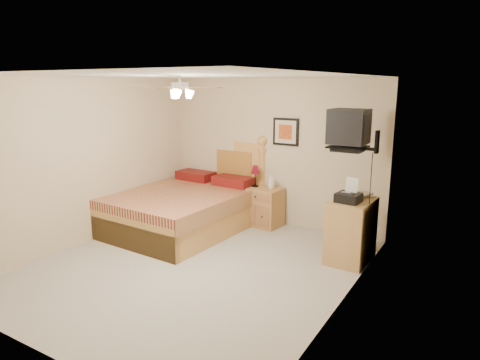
# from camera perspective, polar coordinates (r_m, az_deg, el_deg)

# --- Properties ---
(floor) EXTENTS (4.50, 4.50, 0.00)m
(floor) POSITION_cam_1_polar(r_m,az_deg,el_deg) (5.91, -6.06, -11.35)
(floor) COLOR #A09B90
(floor) RESTS_ON ground
(ceiling) EXTENTS (4.00, 4.50, 0.04)m
(ceiling) POSITION_cam_1_polar(r_m,az_deg,el_deg) (5.40, -6.69, 13.64)
(ceiling) COLOR white
(ceiling) RESTS_ON ground
(wall_back) EXTENTS (4.00, 0.04, 2.50)m
(wall_back) POSITION_cam_1_polar(r_m,az_deg,el_deg) (7.41, 4.23, 3.71)
(wall_back) COLOR #C6B391
(wall_back) RESTS_ON ground
(wall_front) EXTENTS (4.00, 0.04, 2.50)m
(wall_front) POSITION_cam_1_polar(r_m,az_deg,el_deg) (4.04, -26.11, -5.25)
(wall_front) COLOR #C6B391
(wall_front) RESTS_ON ground
(wall_left) EXTENTS (0.04, 4.50, 2.50)m
(wall_left) POSITION_cam_1_polar(r_m,az_deg,el_deg) (6.90, -19.71, 2.34)
(wall_left) COLOR #C6B391
(wall_left) RESTS_ON ground
(wall_right) EXTENTS (0.04, 4.50, 2.50)m
(wall_right) POSITION_cam_1_polar(r_m,az_deg,el_deg) (4.62, 13.81, -2.12)
(wall_right) COLOR #C6B391
(wall_right) RESTS_ON ground
(bed) EXTENTS (1.93, 2.46, 1.53)m
(bed) POSITION_cam_1_polar(r_m,az_deg,el_deg) (7.14, -7.73, -0.66)
(bed) COLOR #C48F47
(bed) RESTS_ON ground
(nightstand) EXTENTS (0.65, 0.51, 0.66)m
(nightstand) POSITION_cam_1_polar(r_m,az_deg,el_deg) (7.41, 3.11, -3.56)
(nightstand) COLOR #A77339
(nightstand) RESTS_ON ground
(table_lamp) EXTENTS (0.24, 0.24, 0.37)m
(table_lamp) POSITION_cam_1_polar(r_m,az_deg,el_deg) (7.39, 2.06, 0.52)
(table_lamp) COLOR #5E0616
(table_lamp) RESTS_ON nightstand
(lotion_bottle) EXTENTS (0.11, 0.11, 0.26)m
(lotion_bottle) POSITION_cam_1_polar(r_m,az_deg,el_deg) (7.25, 4.19, -0.15)
(lotion_bottle) COLOR white
(lotion_bottle) RESTS_ON nightstand
(framed_picture) EXTENTS (0.46, 0.04, 0.46)m
(framed_picture) POSITION_cam_1_polar(r_m,az_deg,el_deg) (7.23, 6.13, 6.41)
(framed_picture) COLOR black
(framed_picture) RESTS_ON wall_back
(dresser) EXTENTS (0.54, 0.76, 0.87)m
(dresser) POSITION_cam_1_polar(r_m,az_deg,el_deg) (6.10, 14.58, -6.54)
(dresser) COLOR #A37848
(dresser) RESTS_ON ground
(fax_machine) EXTENTS (0.33, 0.35, 0.32)m
(fax_machine) POSITION_cam_1_polar(r_m,az_deg,el_deg) (5.81, 14.32, -1.36)
(fax_machine) COLOR black
(fax_machine) RESTS_ON dresser
(magazine_lower) EXTENTS (0.33, 0.37, 0.03)m
(magazine_lower) POSITION_cam_1_polar(r_m,az_deg,el_deg) (6.24, 15.23, -1.83)
(magazine_lower) COLOR #B0A38D
(magazine_lower) RESTS_ON dresser
(magazine_upper) EXTENTS (0.27, 0.33, 0.02)m
(magazine_upper) POSITION_cam_1_polar(r_m,az_deg,el_deg) (6.22, 15.15, -1.63)
(magazine_upper) COLOR gray
(magazine_upper) RESTS_ON magazine_lower
(wall_tv) EXTENTS (0.56, 0.46, 0.58)m
(wall_tv) POSITION_cam_1_polar(r_m,az_deg,el_deg) (5.87, 15.71, 6.42)
(wall_tv) COLOR black
(wall_tv) RESTS_ON wall_right
(ceiling_fan) EXTENTS (1.14, 1.14, 0.28)m
(ceiling_fan) POSITION_cam_1_polar(r_m,az_deg,el_deg) (5.25, -8.01, 12.11)
(ceiling_fan) COLOR silver
(ceiling_fan) RESTS_ON ceiling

